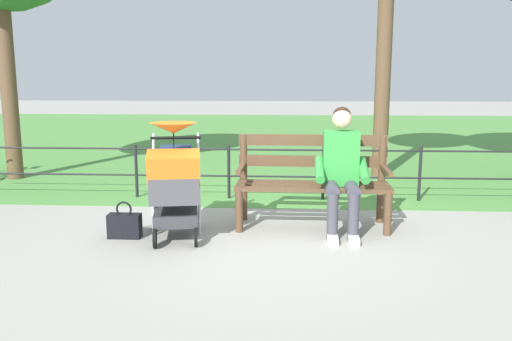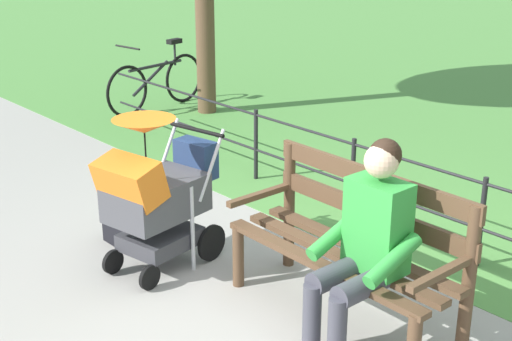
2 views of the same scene
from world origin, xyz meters
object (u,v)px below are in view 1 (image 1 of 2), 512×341
at_px(park_bench, 312,177).
at_px(person_on_bench, 342,167).
at_px(stroller, 175,179).
at_px(handbag, 125,225).

xyz_separation_m(park_bench, person_on_bench, (-0.28, 0.22, 0.15)).
height_order(person_on_bench, stroller, person_on_bench).
bearing_deg(park_bench, person_on_bench, 141.59).
height_order(park_bench, handbag, park_bench).
xyz_separation_m(park_bench, stroller, (1.35, 0.56, 0.07)).
bearing_deg(person_on_bench, stroller, 11.72).
xyz_separation_m(stroller, handbag, (0.52, 0.00, -0.47)).
height_order(person_on_bench, handbag, person_on_bench).
bearing_deg(park_bench, handbag, 16.84).
bearing_deg(person_on_bench, handbag, 9.07).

